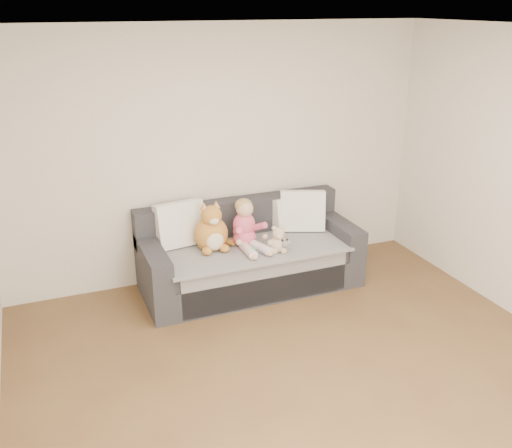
{
  "coord_description": "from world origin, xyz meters",
  "views": [
    {
      "loc": [
        -1.77,
        -2.92,
        2.77
      ],
      "look_at": [
        0.15,
        1.87,
        0.75
      ],
      "focal_mm": 40.0,
      "sensor_mm": 36.0,
      "label": 1
    }
  ],
  "objects": [
    {
      "name": "room_shell",
      "position": [
        0.0,
        0.42,
        1.3
      ],
      "size": [
        5.0,
        5.0,
        5.0
      ],
      "color": "brown",
      "rests_on": "ground"
    },
    {
      "name": "sofa",
      "position": [
        0.15,
        2.06,
        0.31
      ],
      "size": [
        2.2,
        0.94,
        0.85
      ],
      "color": "#2B2A30",
      "rests_on": "ground"
    },
    {
      "name": "cushion_left",
      "position": [
        -0.51,
        2.28,
        0.7
      ],
      "size": [
        0.52,
        0.29,
        0.46
      ],
      "rotation": [
        0.0,
        0.0,
        0.15
      ],
      "color": "silver",
      "rests_on": "sofa"
    },
    {
      "name": "cushion_right_back",
      "position": [
        0.7,
        2.29,
        0.65
      ],
      "size": [
        0.42,
        0.27,
        0.37
      ],
      "rotation": [
        0.0,
        0.0,
        0.28
      ],
      "color": "silver",
      "rests_on": "sofa"
    },
    {
      "name": "cushion_right_front",
      "position": [
        0.81,
        2.19,
        0.69
      ],
      "size": [
        0.52,
        0.37,
        0.45
      ],
      "rotation": [
        0.0,
        0.0,
        -0.38
      ],
      "color": "silver",
      "rests_on": "sofa"
    },
    {
      "name": "toddler",
      "position": [
        0.09,
        1.98,
        0.68
      ],
      "size": [
        0.35,
        0.51,
        0.5
      ],
      "rotation": [
        0.0,
        0.0,
        0.13
      ],
      "color": "#C64656",
      "rests_on": "sofa"
    },
    {
      "name": "plush_cat",
      "position": [
        -0.24,
        2.06,
        0.66
      ],
      "size": [
        0.41,
        0.35,
        0.52
      ],
      "rotation": [
        0.0,
        0.0,
        0.01
      ],
      "color": "#A36624",
      "rests_on": "sofa"
    },
    {
      "name": "teddy_bear",
      "position": [
        0.34,
        1.75,
        0.58
      ],
      "size": [
        0.22,
        0.17,
        0.28
      ],
      "rotation": [
        0.0,
        0.0,
        -0.25
      ],
      "color": "tan",
      "rests_on": "sofa"
    },
    {
      "name": "plush_cow",
      "position": [
        0.39,
        1.75,
        0.54
      ],
      "size": [
        0.12,
        0.19,
        0.15
      ],
      "rotation": [
        0.0,
        0.0,
        -0.09
      ],
      "color": "white",
      "rests_on": "sofa"
    },
    {
      "name": "sippy_cup",
      "position": [
        0.07,
        1.73,
        0.53
      ],
      "size": [
        0.1,
        0.08,
        0.11
      ],
      "rotation": [
        0.0,
        0.0,
        -0.35
      ],
      "color": "#563AA0",
      "rests_on": "sofa"
    }
  ]
}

